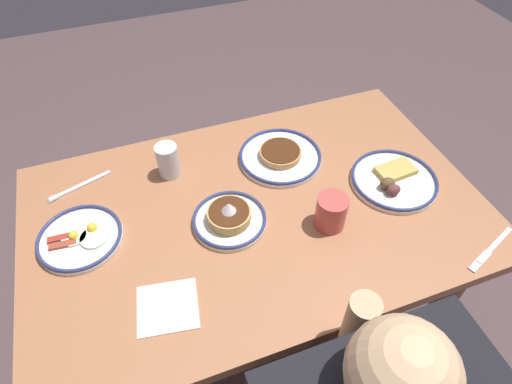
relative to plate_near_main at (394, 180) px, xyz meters
The scene contains 11 objects.
ground_plane 0.87m from the plate_near_main, ahead, with size 6.00×6.00×0.00m, color #524042.
dining_table 0.46m from the plate_near_main, ahead, with size 1.35×0.85×0.73m.
plate_near_main is the anchor object (origin of this frame).
plate_center_pancakes 0.95m from the plate_near_main, ahead, with size 0.24×0.24×0.04m.
plate_far_companion 0.37m from the plate_near_main, 37.35° to the right, with size 0.27×0.27×0.04m.
plate_far_side 0.54m from the plate_near_main, ahead, with size 0.22×0.22×0.08m.
coffee_mug 0.28m from the plate_near_main, 16.19° to the left, with size 0.11×0.10×0.10m.
drinking_glass 0.71m from the plate_near_main, 23.58° to the right, with size 0.07×0.07×0.11m.
paper_napkin 0.78m from the plate_near_main, 13.28° to the left, with size 0.15×0.14×0.00m, color white.
fork_near 0.99m from the plate_near_main, 19.06° to the right, with size 0.20×0.08×0.01m.
butter_knife 0.33m from the plate_near_main, 110.34° to the left, with size 0.20×0.09×0.01m.
Camera 1 is at (0.29, 0.78, 1.71)m, focal length 30.01 mm.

